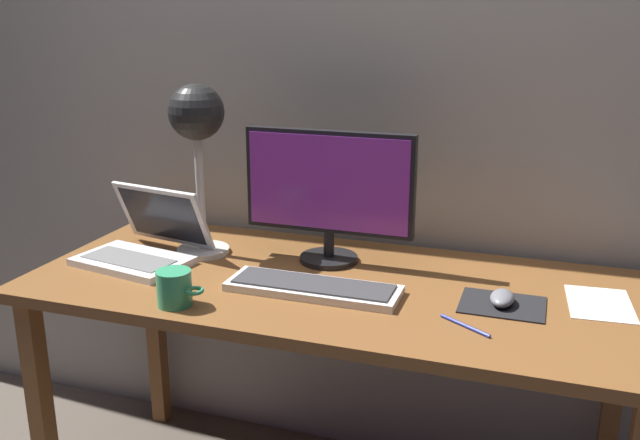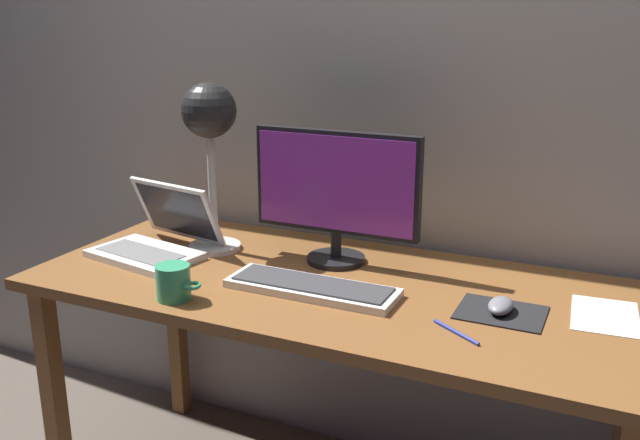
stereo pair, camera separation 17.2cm
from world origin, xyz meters
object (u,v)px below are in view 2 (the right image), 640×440
object	(u,v)px
coffee_mug	(174,282)
desk_lamp	(209,125)
keyboard_main	(312,287)
pen	(456,332)
laptop	(160,234)
mouse	(501,306)
monitor	(336,189)

from	to	relation	value
coffee_mug	desk_lamp	bearing A→B (deg)	108.19
keyboard_main	desk_lamp	bearing A→B (deg)	156.35
pen	laptop	bearing A→B (deg)	169.59
pen	keyboard_main	bearing A→B (deg)	168.04
mouse	coffee_mug	xyz separation A→B (m)	(-0.74, -0.25, 0.02)
desk_lamp	mouse	size ratio (longest dim) A/B	5.11
monitor	coffee_mug	distance (m)	0.51
keyboard_main	coffee_mug	distance (m)	0.34
laptop	desk_lamp	bearing A→B (deg)	35.14
desk_lamp	coffee_mug	bearing A→B (deg)	-71.81
keyboard_main	desk_lamp	distance (m)	0.57
laptop	mouse	world-z (taller)	laptop
desk_lamp	pen	distance (m)	0.91
keyboard_main	mouse	distance (m)	0.46
monitor	pen	bearing A→B (deg)	-36.26
keyboard_main	pen	bearing A→B (deg)	-11.96
laptop	pen	world-z (taller)	laptop
keyboard_main	desk_lamp	xyz separation A→B (m)	(-0.40, 0.18, 0.36)
coffee_mug	laptop	bearing A→B (deg)	132.41
desk_lamp	laptop	bearing A→B (deg)	-144.86
desk_lamp	pen	bearing A→B (deg)	-18.11
laptop	mouse	size ratio (longest dim) A/B	3.67
desk_lamp	pen	xyz separation A→B (m)	(0.79, -0.26, -0.37)
monitor	keyboard_main	bearing A→B (deg)	-81.45
coffee_mug	pen	bearing A→B (deg)	8.49
monitor	coffee_mug	bearing A→B (deg)	-121.47
monitor	pen	distance (m)	0.56
desk_lamp	pen	size ratio (longest dim) A/B	3.50
pen	mouse	bearing A→B (deg)	65.56
monitor	desk_lamp	bearing A→B (deg)	-172.16
keyboard_main	pen	world-z (taller)	keyboard_main
laptop	pen	size ratio (longest dim) A/B	2.51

